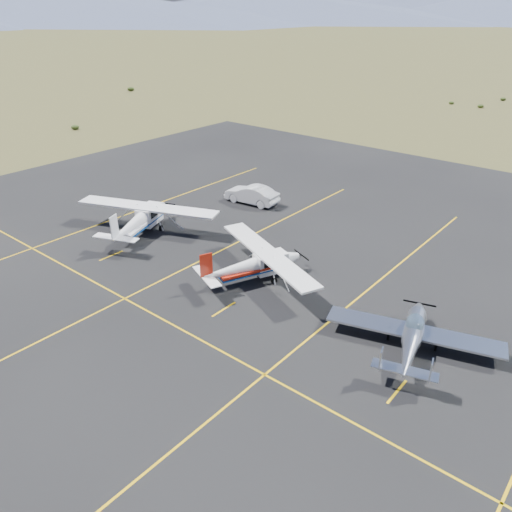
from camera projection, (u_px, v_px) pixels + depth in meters
ground at (362, 334)px, 27.28m from camera, size 1600.00×1600.00×0.00m
apron at (262, 292)px, 31.25m from camera, size 72.00×72.00×0.02m
aircraft_low_wing at (412, 335)px, 25.59m from camera, size 6.72×9.11×1.99m
aircraft_cessna at (254, 264)px, 32.03m from camera, size 7.62×10.28×2.68m
aircraft_plain at (141, 219)px, 38.46m from camera, size 8.31×11.34×2.95m
sedan at (252, 194)px, 44.74m from camera, size 2.31×5.15×1.64m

